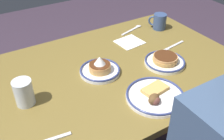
{
  "coord_description": "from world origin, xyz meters",
  "views": [
    {
      "loc": [
        0.6,
        0.95,
        1.53
      ],
      "look_at": [
        0.05,
        0.04,
        0.78
      ],
      "focal_mm": 41.61,
      "sensor_mm": 36.0,
      "label": 1
    }
  ],
  "objects_px": {
    "paper_napkin": "(130,42)",
    "coffee_mug": "(159,21)",
    "butter_knife": "(171,47)",
    "tea_spoon": "(134,29)",
    "plate_center_pancakes": "(165,61)",
    "plate_near_main": "(100,69)",
    "drinking_glass": "(24,94)",
    "plate_far_companion": "(155,96)"
  },
  "relations": [
    {
      "from": "plate_center_pancakes",
      "to": "tea_spoon",
      "type": "relative_size",
      "value": 1.17
    },
    {
      "from": "coffee_mug",
      "to": "paper_napkin",
      "type": "height_order",
      "value": "coffee_mug"
    },
    {
      "from": "drinking_glass",
      "to": "butter_knife",
      "type": "distance_m",
      "value": 0.87
    },
    {
      "from": "coffee_mug",
      "to": "tea_spoon",
      "type": "distance_m",
      "value": 0.17
    },
    {
      "from": "plate_near_main",
      "to": "tea_spoon",
      "type": "bearing_deg",
      "value": -143.91
    },
    {
      "from": "plate_near_main",
      "to": "coffee_mug",
      "type": "height_order",
      "value": "coffee_mug"
    },
    {
      "from": "plate_far_companion",
      "to": "paper_napkin",
      "type": "bearing_deg",
      "value": -111.89
    },
    {
      "from": "plate_center_pancakes",
      "to": "drinking_glass",
      "type": "bearing_deg",
      "value": -5.93
    },
    {
      "from": "tea_spoon",
      "to": "plate_near_main",
      "type": "bearing_deg",
      "value": 36.09
    },
    {
      "from": "drinking_glass",
      "to": "paper_napkin",
      "type": "bearing_deg",
      "value": -162.68
    },
    {
      "from": "paper_napkin",
      "to": "tea_spoon",
      "type": "height_order",
      "value": "tea_spoon"
    },
    {
      "from": "plate_center_pancakes",
      "to": "butter_knife",
      "type": "xyz_separation_m",
      "value": [
        -0.14,
        -0.11,
        -0.02
      ]
    },
    {
      "from": "paper_napkin",
      "to": "butter_knife",
      "type": "distance_m",
      "value": 0.25
    },
    {
      "from": "coffee_mug",
      "to": "tea_spoon",
      "type": "relative_size",
      "value": 0.56
    },
    {
      "from": "plate_center_pancakes",
      "to": "plate_far_companion",
      "type": "xyz_separation_m",
      "value": [
        0.22,
        0.19,
        -0.0
      ]
    },
    {
      "from": "plate_center_pancakes",
      "to": "plate_near_main",
      "type": "bearing_deg",
      "value": -17.95
    },
    {
      "from": "plate_center_pancakes",
      "to": "plate_far_companion",
      "type": "distance_m",
      "value": 0.3
    },
    {
      "from": "plate_near_main",
      "to": "plate_far_companion",
      "type": "distance_m",
      "value": 0.32
    },
    {
      "from": "plate_far_companion",
      "to": "butter_knife",
      "type": "relative_size",
      "value": 1.16
    },
    {
      "from": "plate_far_companion",
      "to": "butter_knife",
      "type": "height_order",
      "value": "plate_far_companion"
    },
    {
      "from": "drinking_glass",
      "to": "paper_napkin",
      "type": "xyz_separation_m",
      "value": [
        -0.7,
        -0.22,
        -0.05
      ]
    },
    {
      "from": "butter_knife",
      "to": "plate_near_main",
      "type": "bearing_deg",
      "value": 0.47
    },
    {
      "from": "plate_center_pancakes",
      "to": "tea_spoon",
      "type": "bearing_deg",
      "value": -103.17
    },
    {
      "from": "paper_napkin",
      "to": "plate_far_companion",
      "type": "bearing_deg",
      "value": 68.11
    },
    {
      "from": "plate_center_pancakes",
      "to": "plate_far_companion",
      "type": "relative_size",
      "value": 0.82
    },
    {
      "from": "paper_napkin",
      "to": "drinking_glass",
      "type": "bearing_deg",
      "value": 17.32
    },
    {
      "from": "butter_knife",
      "to": "tea_spoon",
      "type": "distance_m",
      "value": 0.32
    },
    {
      "from": "plate_center_pancakes",
      "to": "coffee_mug",
      "type": "height_order",
      "value": "coffee_mug"
    },
    {
      "from": "plate_near_main",
      "to": "coffee_mug",
      "type": "relative_size",
      "value": 2.01
    },
    {
      "from": "plate_near_main",
      "to": "tea_spoon",
      "type": "xyz_separation_m",
      "value": [
        -0.44,
        -0.32,
        -0.02
      ]
    },
    {
      "from": "plate_far_companion",
      "to": "drinking_glass",
      "type": "distance_m",
      "value": 0.57
    },
    {
      "from": "coffee_mug",
      "to": "paper_napkin",
      "type": "distance_m",
      "value": 0.29
    },
    {
      "from": "paper_napkin",
      "to": "coffee_mug",
      "type": "bearing_deg",
      "value": -168.25
    },
    {
      "from": "plate_far_companion",
      "to": "coffee_mug",
      "type": "distance_m",
      "value": 0.72
    },
    {
      "from": "drinking_glass",
      "to": "butter_knife",
      "type": "bearing_deg",
      "value": -177.52
    },
    {
      "from": "plate_near_main",
      "to": "plate_center_pancakes",
      "type": "relative_size",
      "value": 0.96
    },
    {
      "from": "plate_far_companion",
      "to": "drinking_glass",
      "type": "relative_size",
      "value": 2.21
    },
    {
      "from": "paper_napkin",
      "to": "tea_spoon",
      "type": "xyz_separation_m",
      "value": [
        -0.13,
        -0.13,
        0.0
      ]
    },
    {
      "from": "paper_napkin",
      "to": "tea_spoon",
      "type": "relative_size",
      "value": 0.81
    },
    {
      "from": "tea_spoon",
      "to": "butter_knife",
      "type": "bearing_deg",
      "value": 98.09
    },
    {
      "from": "plate_far_companion",
      "to": "paper_napkin",
      "type": "distance_m",
      "value": 0.52
    },
    {
      "from": "butter_knife",
      "to": "drinking_glass",
      "type": "bearing_deg",
      "value": 2.48
    }
  ]
}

